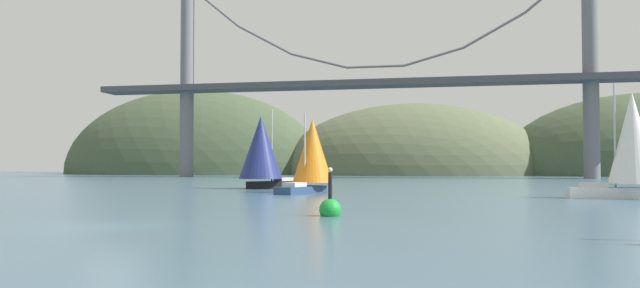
{
  "coord_description": "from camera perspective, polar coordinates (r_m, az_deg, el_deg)",
  "views": [
    {
      "loc": [
        13.29,
        -22.9,
        2.53
      ],
      "look_at": [
        0.0,
        41.56,
        4.76
      ],
      "focal_mm": 34.26,
      "sensor_mm": 36.0,
      "label": 1
    }
  ],
  "objects": [
    {
      "name": "ground_plane",
      "position": [
        26.6,
        -18.55,
        -7.29
      ],
      "size": [
        360.0,
        360.0,
        0.0
      ],
      "primitive_type": "plane",
      "color": "#426075"
    },
    {
      "name": "channel_buoy",
      "position": [
        30.18,
        0.96,
        -6.04
      ],
      "size": [
        1.1,
        1.1,
        2.64
      ],
      "color": "green",
      "rests_on": "ground_plane"
    },
    {
      "name": "sailboat_white_mainsail",
      "position": [
        50.86,
        27.01,
        0.14
      ],
      "size": [
        6.47,
        3.64,
        8.65
      ],
      "color": "white",
      "rests_on": "ground_plane"
    },
    {
      "name": "headland_center",
      "position": [
        158.14,
        8.65,
        -2.84
      ],
      "size": [
        70.17,
        44.0,
        36.36
      ],
      "primitive_type": "ellipsoid",
      "color": "#5B6647",
      "rests_on": "ground_plane"
    },
    {
      "name": "sailboat_orange_sail",
      "position": [
        54.86,
        -0.81,
        -0.92
      ],
      "size": [
        4.78,
        7.09,
        7.07
      ],
      "color": "navy",
      "rests_on": "ground_plane"
    },
    {
      "name": "headland_left",
      "position": [
        172.05,
        -11.75,
        -2.74
      ],
      "size": [
        74.62,
        44.0,
        46.24
      ],
      "primitive_type": "ellipsoid",
      "color": "#425138",
      "rests_on": "ground_plane"
    },
    {
      "name": "sailboat_navy_sail",
      "position": [
        64.68,
        -5.44,
        -0.57
      ],
      "size": [
        7.2,
        8.2,
        8.5
      ],
      "color": "black",
      "rests_on": "ground_plane"
    },
    {
      "name": "suspension_bridge",
      "position": [
        119.81,
        5.2,
        6.05
      ],
      "size": [
        114.44,
        6.0,
        40.26
      ],
      "color": "slate",
      "rests_on": "ground_plane"
    }
  ]
}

